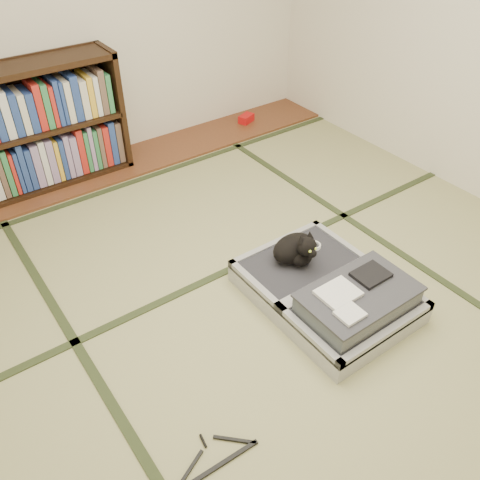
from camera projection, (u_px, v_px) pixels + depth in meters
floor at (268, 308)px, 2.92m from camera, size 4.50×4.50×0.00m
wood_strip at (119, 165)px, 4.19m from camera, size 4.00×0.50×0.02m
red_item at (246, 118)px, 4.79m from camera, size 0.17×0.14×0.07m
room_shell at (281, 49)px, 2.01m from camera, size 4.50×4.50×4.50m
tatami_borders at (220, 262)px, 3.23m from camera, size 4.00×4.50×0.01m
bookcase at (24, 133)px, 3.67m from camera, size 1.46×0.33×0.94m
suitcase at (331, 292)px, 2.88m from camera, size 0.71×0.94×0.28m
cat at (296, 249)px, 2.97m from camera, size 0.31×0.32×0.25m
cable_coil at (314, 246)px, 3.13m from camera, size 0.10×0.10×0.02m
hanger at (216, 459)px, 2.19m from camera, size 0.40×0.19×0.01m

